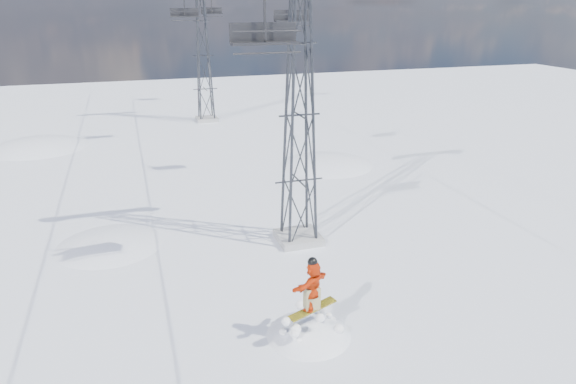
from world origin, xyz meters
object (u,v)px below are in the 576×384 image
object	(u,v)px
snowboarder_jump	(308,377)
lift_chair_near	(264,36)
lift_tower_far	(203,56)
lift_tower_near	(299,116)

from	to	relation	value
snowboarder_jump	lift_chair_near	xyz separation A→B (m)	(-0.37, 3.38, 10.37)
snowboarder_jump	lift_tower_far	bearing A→B (deg)	86.67
lift_chair_near	snowboarder_jump	bearing A→B (deg)	-83.70
snowboarder_jump	lift_tower_near	bearing A→B (deg)	74.16
lift_tower_near	lift_tower_far	distance (m)	25.00
lift_tower_near	lift_chair_near	world-z (taller)	lift_tower_near
lift_tower_far	snowboarder_jump	size ratio (longest dim) A/B	1.69
snowboarder_jump	lift_chair_near	world-z (taller)	lift_chair_near
lift_tower_far	lift_chair_near	world-z (taller)	lift_tower_far
snowboarder_jump	lift_chair_near	bearing A→B (deg)	96.30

